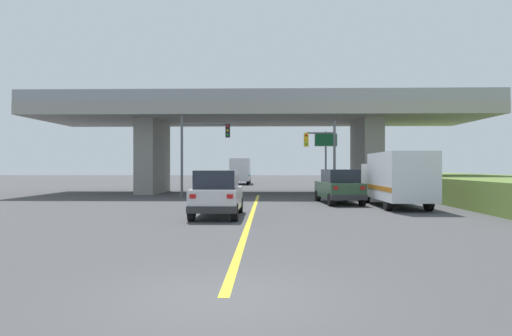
{
  "coord_description": "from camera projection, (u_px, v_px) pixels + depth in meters",
  "views": [
    {
      "loc": [
        0.74,
        -7.63,
        2.18
      ],
      "look_at": [
        0.15,
        15.2,
        2.11
      ],
      "focal_mm": 32.45,
      "sensor_mm": 36.0,
      "label": 1
    }
  ],
  "objects": [
    {
      "name": "semi_truck_distant",
      "position": [
        240.0,
        171.0,
        57.58
      ],
      "size": [
        2.33,
        6.81,
        3.18
      ],
      "color": "navy",
      "rests_on": "ground"
    },
    {
      "name": "box_truck",
      "position": [
        397.0,
        178.0,
        24.9
      ],
      "size": [
        2.33,
        7.36,
        2.92
      ],
      "color": "silver",
      "rests_on": "ground"
    },
    {
      "name": "highway_sign",
      "position": [
        326.0,
        147.0,
        36.36
      ],
      "size": [
        1.78,
        0.17,
        4.96
      ],
      "color": "slate",
      "rests_on": "ground"
    },
    {
      "name": "overpass_bridge",
      "position": [
        259.0,
        125.0,
        38.28
      ],
      "size": [
        35.78,
        10.46,
        7.8
      ],
      "color": "gray",
      "rests_on": "ground"
    },
    {
      "name": "suv_crossing",
      "position": [
        339.0,
        186.0,
        27.23
      ],
      "size": [
        2.4,
        4.99,
        2.02
      ],
      "rotation": [
        0.0,
        0.0,
        0.09
      ],
      "color": "#2D4C33",
      "rests_on": "ground"
    },
    {
      "name": "traffic_signal_nearside",
      "position": [
        324.0,
        151.0,
        32.75
      ],
      "size": [
        2.25,
        0.36,
        5.41
      ],
      "color": "#56595E",
      "rests_on": "ground"
    },
    {
      "name": "suv_lead",
      "position": [
        217.0,
        194.0,
        20.02
      ],
      "size": [
        1.99,
        4.55,
        2.02
      ],
      "color": "silver",
      "rests_on": "ground"
    },
    {
      "name": "ground",
      "position": [
        259.0,
        193.0,
        38.29
      ],
      "size": [
        160.0,
        160.0,
        0.0
      ],
      "primitive_type": "plane",
      "color": "#424244"
    },
    {
      "name": "traffic_signal_farside",
      "position": [
        198.0,
        145.0,
        33.16
      ],
      "size": [
        3.56,
        0.36,
        5.8
      ],
      "color": "#56595E",
      "rests_on": "ground"
    },
    {
      "name": "lane_divider_stripe",
      "position": [
        252.0,
        213.0,
        21.44
      ],
      "size": [
        0.2,
        27.59,
        0.01
      ],
      "primitive_type": "cube",
      "color": "yellow",
      "rests_on": "ground"
    }
  ]
}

